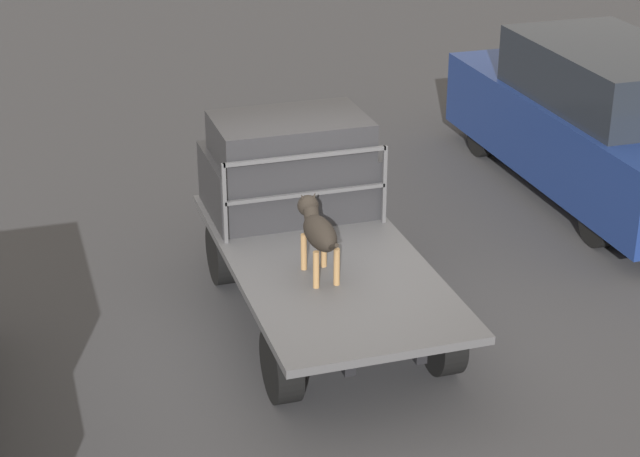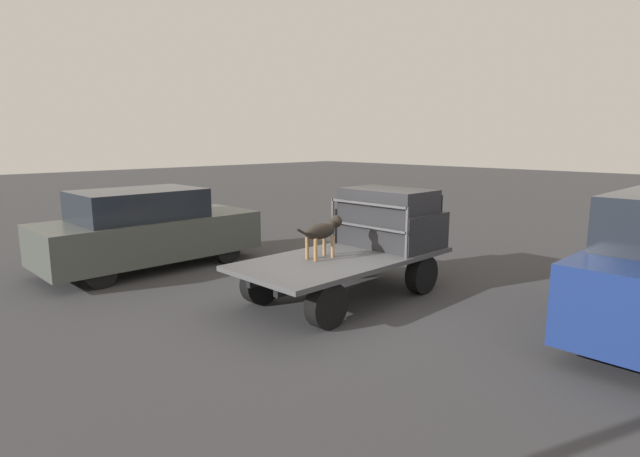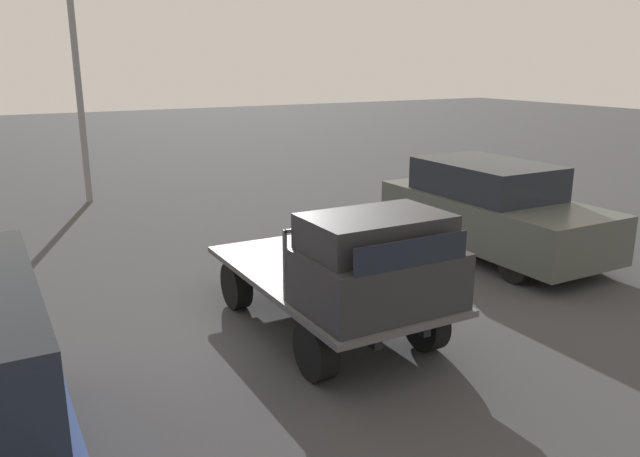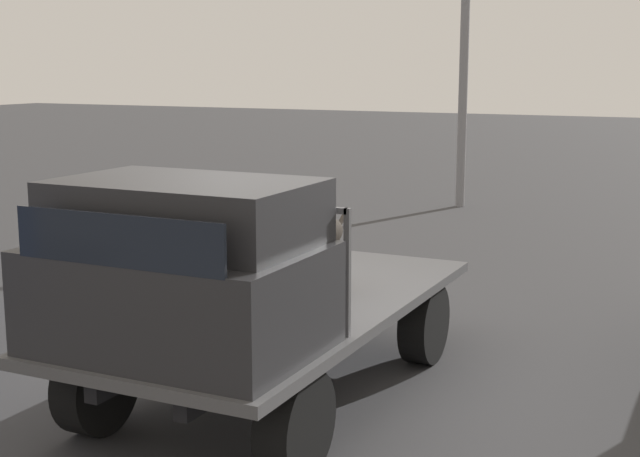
# 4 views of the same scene
# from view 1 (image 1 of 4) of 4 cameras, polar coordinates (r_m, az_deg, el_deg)

# --- Properties ---
(ground_plane) EXTENTS (80.00, 80.00, 0.00)m
(ground_plane) POSITION_cam_1_polar(r_m,az_deg,el_deg) (11.07, 0.21, -5.02)
(ground_plane) COLOR #38383A
(flatbed_truck) EXTENTS (3.92, 1.89, 0.75)m
(flatbed_truck) POSITION_cam_1_polar(r_m,az_deg,el_deg) (10.81, 0.21, -2.45)
(flatbed_truck) COLOR black
(flatbed_truck) RESTS_ON ground
(truck_cab) EXTENTS (1.23, 1.77, 1.08)m
(truck_cab) POSITION_cam_1_polar(r_m,az_deg,el_deg) (11.64, -1.67, 3.37)
(truck_cab) COLOR #28282B
(truck_cab) RESTS_ON flatbed_truck
(truck_headboard) EXTENTS (0.04, 1.77, 0.87)m
(truck_headboard) POSITION_cam_1_polar(r_m,az_deg,el_deg) (11.02, -0.74, 2.51)
(truck_headboard) COLOR #4C4C4F
(truck_headboard) RESTS_ON flatbed_truck
(dog) EXTENTS (1.06, 0.27, 0.73)m
(dog) POSITION_cam_1_polar(r_m,az_deg,el_deg) (10.19, -0.13, -0.06)
(dog) COLOR #9E7547
(dog) RESTS_ON flatbed_truck
(parked_pickup_far) EXTENTS (5.16, 1.87, 2.02)m
(parked_pickup_far) POSITION_cam_1_polar(r_m,az_deg,el_deg) (14.39, 14.52, 5.59)
(parked_pickup_far) COLOR black
(parked_pickup_far) RESTS_ON ground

